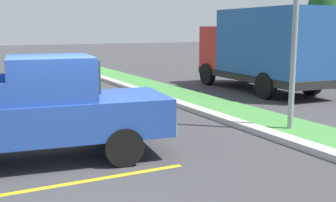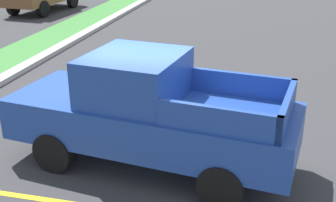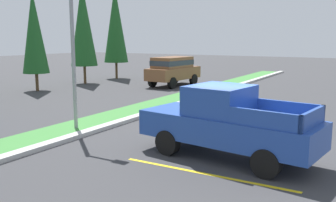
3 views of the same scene
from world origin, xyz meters
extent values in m
plane|color=#38383A|center=(0.00, 0.00, 0.00)|extent=(120.00, 120.00, 0.00)
cube|color=yellow|center=(-2.34, -0.40, 0.00)|extent=(0.12, 4.80, 0.01)
cube|color=yellow|center=(0.76, -0.40, 0.00)|extent=(0.12, 4.80, 0.01)
cube|color=#B2B2AD|center=(0.00, 5.00, 0.07)|extent=(56.00, 0.40, 0.15)
cube|color=#42843D|center=(0.00, 6.10, 0.03)|extent=(56.00, 1.80, 0.06)
cylinder|color=black|center=(-1.43, 1.25, 0.38)|extent=(0.38, 0.79, 0.76)
cylinder|color=black|center=(0.26, 1.02, 0.38)|extent=(0.38, 0.79, 0.76)
cylinder|color=black|center=(-1.84, -1.82, 0.38)|extent=(0.38, 0.79, 0.76)
cylinder|color=black|center=(-0.16, -2.05, 0.38)|extent=(0.38, 0.79, 0.76)
cube|color=#23479E|center=(-0.79, -0.40, 0.88)|extent=(2.58, 5.41, 0.76)
cube|color=#23479E|center=(-0.75, -0.10, 1.68)|extent=(1.96, 1.82, 0.84)
cube|color=#2D3842|center=(-0.64, 0.71, 1.73)|extent=(1.61, 0.28, 0.63)
cube|color=#23479E|center=(-1.83, -1.72, 1.48)|extent=(0.36, 1.90, 0.44)
cube|color=#23479E|center=(-0.15, -1.95, 1.48)|extent=(0.36, 1.90, 0.44)
cube|color=#23479E|center=(-1.11, -2.73, 1.48)|extent=(1.80, 0.34, 0.44)
cube|color=silver|center=(-0.45, 2.13, 0.64)|extent=(1.81, 0.40, 0.28)
cylinder|color=black|center=(14.47, 9.90, 0.40)|extent=(0.82, 0.33, 0.80)
cylinder|color=black|center=(14.32, 8.21, 0.40)|extent=(0.82, 0.33, 0.80)
cylinder|color=black|center=(11.68, 10.15, 0.40)|extent=(0.82, 0.33, 0.80)
cylinder|color=black|center=(11.53, 8.46, 0.40)|extent=(0.82, 0.33, 0.80)
cube|color=brown|center=(13.00, 9.18, 0.92)|extent=(4.75, 2.25, 0.84)
cube|color=brown|center=(12.85, 9.19, 1.72)|extent=(3.24, 1.95, 0.76)
cube|color=#2D3842|center=(12.85, 9.19, 1.70)|extent=(3.28, 1.99, 0.36)
cylinder|color=gray|center=(-0.43, 5.90, 3.04)|extent=(0.14, 0.14, 6.08)
cylinder|color=brown|center=(6.18, 15.67, 0.59)|extent=(0.20, 0.20, 1.18)
cone|color=#1E5623|center=(6.18, 15.67, 3.85)|extent=(1.70, 1.70, 5.35)
cylinder|color=brown|center=(10.78, 15.69, 0.69)|extent=(0.20, 0.20, 1.37)
cone|color=#1E5623|center=(10.78, 15.69, 4.50)|extent=(1.98, 1.98, 6.25)
cylinder|color=brown|center=(14.89, 15.86, 0.70)|extent=(0.20, 0.20, 1.41)
cone|color=#1E5623|center=(14.89, 15.86, 4.61)|extent=(2.03, 2.03, 6.40)
camera|label=1|loc=(7.64, -1.78, 2.65)|focal=45.01mm
camera|label=2|loc=(-7.77, -2.39, 4.19)|focal=46.98mm
camera|label=3|loc=(-10.83, -4.23, 3.46)|focal=40.33mm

